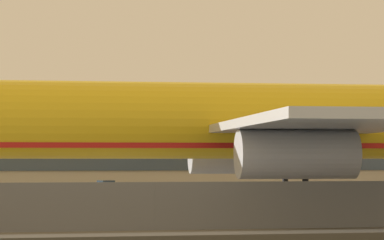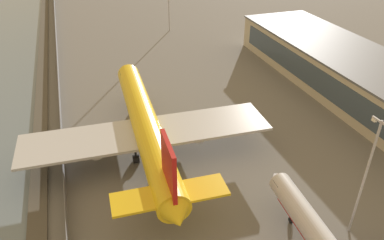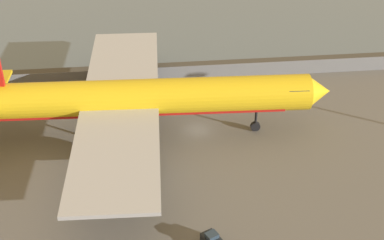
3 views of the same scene
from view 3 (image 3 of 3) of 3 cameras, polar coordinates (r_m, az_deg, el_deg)
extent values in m
plane|color=#66635E|center=(79.83, 0.58, -1.10)|extent=(500.00, 500.00, 0.00)
cube|color=#474238|center=(97.33, -0.83, 5.71)|extent=(320.00, 3.00, 0.50)
cube|color=slate|center=(92.87, -0.57, 5.04)|extent=(280.00, 0.08, 2.62)
cylinder|color=slate|center=(92.87, -0.57, 5.04)|extent=(0.10, 0.10, 2.62)
cylinder|color=yellow|center=(75.87, -5.85, 2.42)|extent=(49.27, 7.23, 5.19)
cone|color=yellow|center=(79.08, 13.32, 2.99)|extent=(3.58, 5.07, 4.93)
cube|color=#232D3D|center=(77.87, 10.98, 3.35)|extent=(3.04, 4.53, 1.56)
cube|color=red|center=(76.59, -5.79, 1.50)|extent=(41.87, 5.89, 0.93)
cube|color=#B7BABF|center=(86.68, -7.30, 5.90)|extent=(11.77, 24.00, 0.52)
cube|color=#B7BABF|center=(66.49, -8.14, -3.25)|extent=(11.77, 24.00, 0.52)
cylinder|color=#B7BABF|center=(85.69, -6.29, 4.37)|extent=(6.99, 3.14, 2.85)
cylinder|color=#B7BABF|center=(68.89, -6.72, -3.43)|extent=(6.99, 3.14, 2.85)
cylinder|color=black|center=(79.14, 6.84, 0.25)|extent=(0.36, 0.36, 3.04)
cylinder|color=black|center=(79.96, 6.77, -0.67)|extent=(1.48, 0.63, 1.45)
cylinder|color=black|center=(80.53, -8.09, 0.77)|extent=(0.42, 0.42, 3.04)
cylinder|color=black|center=(81.34, -8.01, -0.14)|extent=(1.72, 1.24, 1.67)
cylinder|color=black|center=(75.96, -8.31, -1.40)|extent=(0.42, 0.42, 3.04)
cylinder|color=black|center=(76.82, -8.22, -2.33)|extent=(1.72, 1.24, 1.67)
cube|color=#283847|center=(60.71, 2.13, -12.19)|extent=(1.65, 1.57, 0.50)
cylinder|color=black|center=(62.18, 2.32, -12.41)|extent=(0.51, 0.72, 0.70)
camera|label=1|loc=(133.07, 0.27, 14.86)|focal=85.00mm
camera|label=2|loc=(98.94, -50.40, 22.21)|focal=35.00mm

